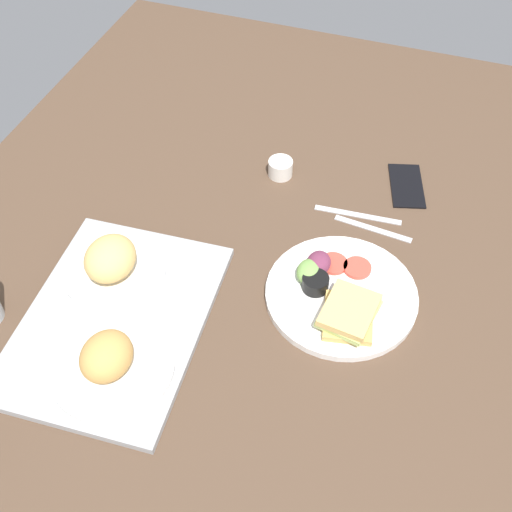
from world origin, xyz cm
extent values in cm
cube|color=#4C3828|center=(0.00, 0.00, -1.50)|extent=(190.00, 150.00, 3.00)
cube|color=#9EA0A3|center=(-19.18, 23.73, 0.80)|extent=(46.97, 35.74, 1.60)
cylinder|color=white|center=(-29.18, 18.73, 2.30)|extent=(21.73, 21.73, 1.40)
ellipsoid|color=tan|center=(-29.63, 18.92, 6.48)|extent=(10.20, 8.81, 6.96)
cylinder|color=white|center=(-9.18, 28.73, 2.30)|extent=(20.29, 20.29, 1.40)
ellipsoid|color=#DBB266|center=(-10.03, 28.42, 6.80)|extent=(11.15, 9.63, 7.60)
cylinder|color=white|center=(0.64, -15.01, 0.80)|extent=(29.57, 29.57, 1.60)
cube|color=tan|center=(-5.27, -17.67, 2.30)|extent=(12.56, 10.99, 1.40)
cube|color=#B2C66B|center=(-5.27, -17.67, 3.50)|extent=(12.44, 10.83, 1.00)
cube|color=#DBB266|center=(-5.27, -17.67, 4.70)|extent=(11.95, 10.19, 1.40)
cylinder|color=#D14738|center=(7.29, -16.48, 2.00)|extent=(5.60, 5.60, 0.80)
cylinder|color=#D14738|center=(6.85, -11.75, 2.00)|extent=(5.60, 5.60, 0.80)
cylinder|color=black|center=(-0.10, -9.83, 3.10)|extent=(5.20, 5.20, 3.00)
cylinder|color=#EFEACC|center=(-0.10, -9.83, 4.20)|extent=(4.26, 4.26, 0.60)
ellipsoid|color=#729E4C|center=(2.12, -7.91, 3.40)|extent=(6.00, 4.80, 3.60)
ellipsoid|color=#6B2D47|center=(4.78, -9.09, 3.40)|extent=(6.00, 4.80, 3.60)
cylinder|color=silver|center=(30.79, 7.04, 2.00)|extent=(5.60, 5.60, 4.00)
cube|color=#B7B7BC|center=(20.64, -17.01, 0.25)|extent=(2.99, 17.06, 0.50)
cube|color=#B7B7BC|center=(23.64, -13.01, 0.25)|extent=(2.78, 19.05, 0.50)
cube|color=black|center=(36.43, -21.38, 0.40)|extent=(15.83, 10.89, 0.80)
camera|label=1|loc=(-76.31, -24.16, 99.37)|focal=44.85mm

